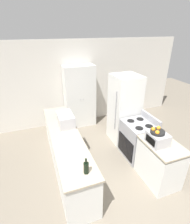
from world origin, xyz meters
name	(u,v)px	position (x,y,z in m)	size (l,w,h in m)	color
ground_plane	(135,214)	(0.00, 0.00, 0.00)	(14.00, 14.00, 0.00)	slate
wall_back	(77,83)	(0.00, 3.63, 1.30)	(7.00, 0.06, 2.60)	silver
counter_left	(67,152)	(-0.84, 1.50, 0.43)	(0.60, 2.80, 0.90)	silver
counter_right	(159,163)	(0.84, 0.53, 0.43)	(0.60, 0.86, 0.90)	silver
pantry_cabinet	(80,97)	(0.00, 3.34, 0.96)	(0.92, 0.50, 1.91)	silver
stove	(138,140)	(0.86, 1.35, 0.46)	(0.66, 0.74, 1.06)	#9E9EA3
refrigerator	(124,109)	(0.87, 2.11, 0.92)	(0.70, 0.70, 1.84)	white
microwave	(66,119)	(-0.73, 1.89, 1.03)	(0.34, 0.53, 0.27)	#B2B2B7
wine_bottle	(86,168)	(-0.75, 0.34, 1.00)	(0.08, 0.08, 0.27)	black
toaster_oven	(157,139)	(0.73, 0.58, 1.01)	(0.33, 0.37, 0.23)	#B2B2B7
fruit_bowl	(157,131)	(0.71, 0.59, 1.17)	(0.26, 0.26, 0.11)	black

